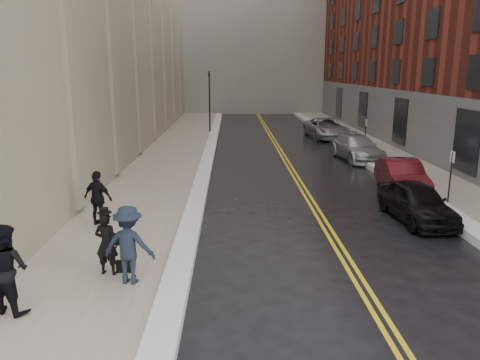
{
  "coord_description": "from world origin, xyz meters",
  "views": [
    {
      "loc": [
        -0.8,
        -9.9,
        5.33
      ],
      "look_at": [
        -0.5,
        5.88,
        1.6
      ],
      "focal_mm": 35.0,
      "sensor_mm": 36.0,
      "label": 1
    }
  ],
  "objects_px": {
    "car_silver_far": "(326,128)",
    "car_black": "(417,202)",
    "car_maroon": "(402,176)",
    "pedestrian_c": "(98,198)",
    "pedestrian_b": "(129,245)",
    "pedestrian_main": "(107,244)",
    "pedestrian_a": "(7,269)",
    "car_silver_near": "(357,148)"
  },
  "relations": [
    {
      "from": "car_black",
      "to": "pedestrian_c",
      "type": "xyz_separation_m",
      "value": [
        -11.18,
        -0.69,
        0.39
      ]
    },
    {
      "from": "pedestrian_main",
      "to": "pedestrian_b",
      "type": "xyz_separation_m",
      "value": [
        0.68,
        -0.5,
        0.16
      ]
    },
    {
      "from": "car_black",
      "to": "pedestrian_a",
      "type": "bearing_deg",
      "value": -154.07
    },
    {
      "from": "car_silver_far",
      "to": "pedestrian_a",
      "type": "height_order",
      "value": "pedestrian_a"
    },
    {
      "from": "car_black",
      "to": "pedestrian_main",
      "type": "distance_m",
      "value": 10.93
    },
    {
      "from": "pedestrian_a",
      "to": "pedestrian_b",
      "type": "distance_m",
      "value": 2.71
    },
    {
      "from": "car_maroon",
      "to": "car_silver_near",
      "type": "xyz_separation_m",
      "value": [
        0.0,
        7.62,
        0.02
      ]
    },
    {
      "from": "car_black",
      "to": "pedestrian_main",
      "type": "height_order",
      "value": "pedestrian_main"
    },
    {
      "from": "car_silver_near",
      "to": "pedestrian_c",
      "type": "bearing_deg",
      "value": -141.3
    },
    {
      "from": "pedestrian_main",
      "to": "car_silver_far",
      "type": "bearing_deg",
      "value": -102.52
    },
    {
      "from": "car_maroon",
      "to": "pedestrian_a",
      "type": "relative_size",
      "value": 2.19
    },
    {
      "from": "car_silver_near",
      "to": "car_maroon",
      "type": "bearing_deg",
      "value": -97.06
    },
    {
      "from": "pedestrian_c",
      "to": "car_maroon",
      "type": "bearing_deg",
      "value": -134.8
    },
    {
      "from": "pedestrian_b",
      "to": "pedestrian_a",
      "type": "bearing_deg",
      "value": 40.35
    },
    {
      "from": "car_silver_far",
      "to": "car_silver_near",
      "type": "bearing_deg",
      "value": -94.49
    },
    {
      "from": "car_silver_near",
      "to": "pedestrian_a",
      "type": "bearing_deg",
      "value": -131.27
    },
    {
      "from": "car_black",
      "to": "pedestrian_b",
      "type": "bearing_deg",
      "value": -154.38
    },
    {
      "from": "car_black",
      "to": "car_silver_near",
      "type": "bearing_deg",
      "value": 81.66
    },
    {
      "from": "car_silver_near",
      "to": "pedestrian_b",
      "type": "relative_size",
      "value": 2.58
    },
    {
      "from": "pedestrian_main",
      "to": "pedestrian_a",
      "type": "height_order",
      "value": "pedestrian_a"
    },
    {
      "from": "car_maroon",
      "to": "car_silver_far",
      "type": "bearing_deg",
      "value": 94.95
    },
    {
      "from": "car_silver_far",
      "to": "car_black",
      "type": "bearing_deg",
      "value": -97.11
    },
    {
      "from": "pedestrian_b",
      "to": "pedestrian_c",
      "type": "xyz_separation_m",
      "value": [
        -1.99,
        4.49,
        -0.05
      ]
    },
    {
      "from": "car_black",
      "to": "car_silver_near",
      "type": "relative_size",
      "value": 0.81
    },
    {
      "from": "car_silver_far",
      "to": "pedestrian_main",
      "type": "relative_size",
      "value": 3.41
    },
    {
      "from": "car_silver_far",
      "to": "pedestrian_b",
      "type": "xyz_separation_m",
      "value": [
        -10.11,
        -26.17,
        0.35
      ]
    },
    {
      "from": "car_black",
      "to": "pedestrian_a",
      "type": "xyz_separation_m",
      "value": [
        -11.52,
        -6.57,
        0.45
      ]
    },
    {
      "from": "pedestrian_b",
      "to": "pedestrian_c",
      "type": "distance_m",
      "value": 4.91
    },
    {
      "from": "car_black",
      "to": "pedestrian_b",
      "type": "distance_m",
      "value": 10.56
    },
    {
      "from": "pedestrian_c",
      "to": "pedestrian_b",
      "type": "bearing_deg",
      "value": 137.41
    },
    {
      "from": "car_black",
      "to": "car_silver_far",
      "type": "relative_size",
      "value": 0.73
    },
    {
      "from": "car_maroon",
      "to": "car_silver_far",
      "type": "relative_size",
      "value": 0.77
    },
    {
      "from": "car_maroon",
      "to": "pedestrian_a",
      "type": "xyz_separation_m",
      "value": [
        -12.45,
        -10.7,
        0.43
      ]
    },
    {
      "from": "pedestrian_a",
      "to": "pedestrian_b",
      "type": "xyz_separation_m",
      "value": [
        2.33,
        1.39,
        -0.01
      ]
    },
    {
      "from": "car_black",
      "to": "pedestrian_a",
      "type": "distance_m",
      "value": 13.27
    },
    {
      "from": "car_black",
      "to": "car_silver_far",
      "type": "distance_m",
      "value": 21.01
    },
    {
      "from": "car_silver_near",
      "to": "pedestrian_c",
      "type": "xyz_separation_m",
      "value": [
        -12.11,
        -12.44,
        0.35
      ]
    },
    {
      "from": "pedestrian_b",
      "to": "pedestrian_main",
      "type": "bearing_deg",
      "value": -26.7
    },
    {
      "from": "pedestrian_main",
      "to": "pedestrian_c",
      "type": "relative_size",
      "value": 0.88
    },
    {
      "from": "pedestrian_b",
      "to": "pedestrian_c",
      "type": "height_order",
      "value": "pedestrian_b"
    },
    {
      "from": "car_silver_far",
      "to": "pedestrian_main",
      "type": "height_order",
      "value": "pedestrian_main"
    },
    {
      "from": "pedestrian_main",
      "to": "pedestrian_b",
      "type": "relative_size",
      "value": 0.84
    }
  ]
}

